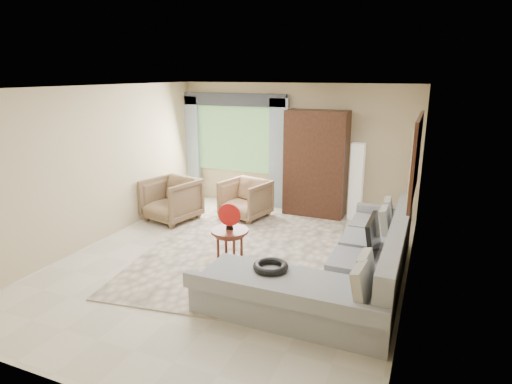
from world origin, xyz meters
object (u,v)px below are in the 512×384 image
at_px(coffee_table, 230,246).
at_px(floor_lamp, 356,182).
at_px(armchair_left, 171,200).
at_px(sectional_sofa, 348,270).
at_px(potted_plant, 195,191).
at_px(tv_screen, 373,236).
at_px(armchair_right, 245,199).
at_px(armoire, 316,164).

distance_m(coffee_table, floor_lamp, 3.20).
relative_size(coffee_table, armchair_left, 0.61).
height_order(sectional_sofa, potted_plant, sectional_sofa).
relative_size(sectional_sofa, tv_screen, 4.68).
height_order(sectional_sofa, floor_lamp, floor_lamp).
height_order(coffee_table, armchair_right, armchair_right).
bearing_deg(armoire, armchair_left, -150.14).
xyz_separation_m(potted_plant, floor_lamp, (3.49, 0.26, 0.50)).
distance_m(armchair_right, potted_plant, 1.57).
distance_m(coffee_table, potted_plant, 3.38).
bearing_deg(armchair_left, armchair_right, 42.59).
height_order(potted_plant, armoire, armoire).
bearing_deg(tv_screen, potted_plant, 149.52).
distance_m(tv_screen, armchair_right, 3.35).
relative_size(coffee_table, floor_lamp, 0.37).
bearing_deg(sectional_sofa, armchair_left, 158.32).
relative_size(armchair_left, armchair_right, 1.10).
height_order(tv_screen, floor_lamp, floor_lamp).
xyz_separation_m(sectional_sofa, floor_lamp, (-0.43, 2.96, 0.47)).
bearing_deg(potted_plant, coffee_table, -50.54).
bearing_deg(armchair_left, coffee_table, -21.93).
height_order(tv_screen, armchair_right, tv_screen).
relative_size(armchair_right, potted_plant, 1.65).
xyz_separation_m(tv_screen, coffee_table, (-2.04, -0.14, -0.43)).
bearing_deg(coffee_table, potted_plant, 129.46).
xyz_separation_m(sectional_sofa, coffee_table, (-1.77, 0.09, 0.01)).
bearing_deg(armchair_right, armoire, 44.63).
relative_size(armchair_right, armoire, 0.40).
relative_size(armchair_left, armoire, 0.44).
relative_size(tv_screen, floor_lamp, 0.49).
xyz_separation_m(tv_screen, armchair_left, (-3.98, 1.24, -0.30)).
distance_m(armchair_left, armchair_right, 1.44).
height_order(coffee_table, armoire, armoire).
relative_size(coffee_table, armchair_right, 0.67).
bearing_deg(floor_lamp, potted_plant, -175.78).
xyz_separation_m(armchair_right, floor_lamp, (2.02, 0.78, 0.37)).
distance_m(coffee_table, armchair_right, 2.19).
distance_m(sectional_sofa, armoire, 3.24).
relative_size(sectional_sofa, armchair_right, 4.13).
bearing_deg(potted_plant, sectional_sofa, -34.56).
bearing_deg(coffee_table, armchair_right, 107.98).
bearing_deg(potted_plant, armchair_left, -80.30).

